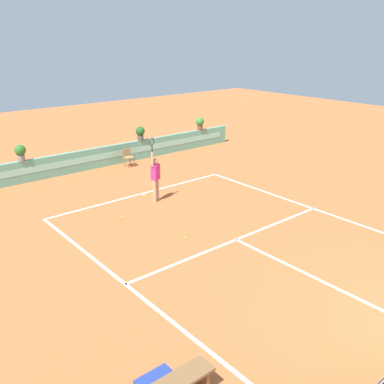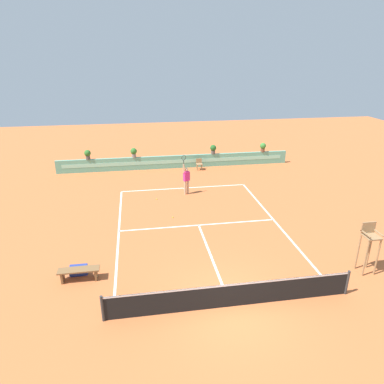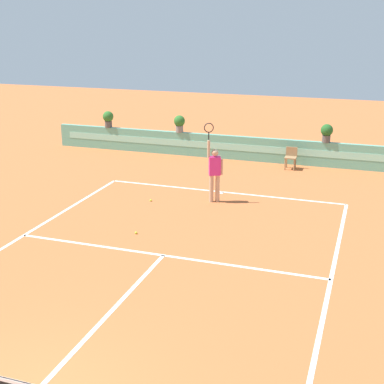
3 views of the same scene
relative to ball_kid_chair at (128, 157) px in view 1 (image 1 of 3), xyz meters
The scene contains 10 objects.
ground_plane 9.82m from the ball_kid_chair, 100.09° to the right, with size 60.00×60.00×0.00m, color #BC6033.
court_lines 9.12m from the ball_kid_chair, 100.88° to the right, with size 8.32×11.94×0.01m.
back_wall_barrier 1.87m from the ball_kid_chair, 156.97° to the left, with size 18.00×0.21×1.00m.
ball_kid_chair is the anchor object (origin of this frame).
tennis_player 5.15m from the ball_kid_chair, 109.51° to the right, with size 0.57×0.35×2.58m.
tennis_ball_near_baseline 6.60m from the ball_kid_chair, 123.80° to the right, with size 0.07×0.07×0.07m, color #CCE033.
tennis_ball_mid_court 8.71m from the ball_kid_chair, 109.90° to the right, with size 0.07×0.07×0.07m, color #CCE033.
potted_plant_far_right 5.45m from the ball_kid_chair, ahead, with size 0.48×0.48×0.72m.
potted_plant_left 5.06m from the ball_kid_chair, behind, with size 0.48×0.48×0.72m.
potted_plant_right 1.71m from the ball_kid_chair, 30.59° to the left, with size 0.48×0.48×0.72m.
Camera 1 is at (-8.99, -2.24, 6.16)m, focal length 40.22 mm.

